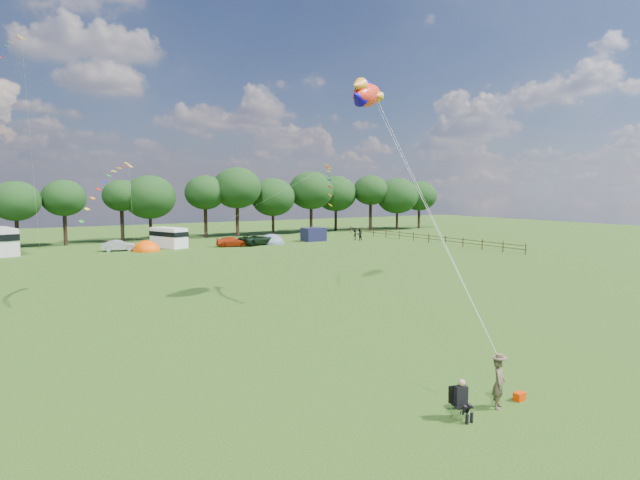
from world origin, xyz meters
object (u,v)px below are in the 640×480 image
campervan_c (169,237)px  fish_kite (365,94)px  car_d (257,239)px  car_c (233,242)px  walker_b (355,235)px  kite_flyer (499,383)px  camp_chair (460,395)px  tent_orange (147,251)px  walker_a (359,234)px  tent_greyblue (271,244)px  car_b (119,246)px  campervan_b (0,241)px

campervan_c → fish_kite: (3.05, -35.72, 11.86)m
car_d → fish_kite: size_ratio=1.24×
car_c → walker_b: walker_b is taller
kite_flyer → camp_chair: (-1.67, 0.06, -0.06)m
tent_orange → walker_a: (28.24, -2.13, 0.82)m
walker_b → kite_flyer: bearing=20.6°
kite_flyer → fish_kite: bearing=32.9°
tent_orange → tent_greyblue: tent_greyblue is taller
tent_greyblue → walker_b: (12.14, -1.45, 0.73)m
car_b → campervan_c: 5.96m
car_c → campervan_c: size_ratio=0.74×
campervan_b → walker_a: campervan_b is taller
car_c → walker_b: (17.74, -0.82, 0.16)m
car_c → camp_chair: size_ratio=3.11×
car_b → car_d: size_ratio=0.68×
car_c → walker_a: 18.07m
tent_orange → walker_a: size_ratio=2.00×
car_c → tent_orange: 10.27m
tent_orange → tent_greyblue: size_ratio=0.92×
camp_chair → walker_b: walker_b is taller
car_c → walker_a: walker_a is taller
car_c → car_b: bearing=94.9°
kite_flyer → walker_a: (29.27, 48.60, 0.03)m
kite_flyer → tent_orange: bearing=54.5°
tent_orange → fish_kite: size_ratio=0.80×
car_b → fish_kite: bearing=-154.7°
campervan_b → campervan_c: campervan_b is taller
car_c → tent_greyblue: size_ratio=1.07×
campervan_b → kite_flyer: 56.78m
car_d → walker_b: bearing=-110.9°
car_b → tent_greyblue: size_ratio=0.97×
fish_kite → kite_flyer: bearing=-145.3°
car_b → kite_flyer: kite_flyer is taller
campervan_b → campervan_c: 17.63m
tent_orange → camp_chair: bearing=-93.1°
car_d → walker_b: walker_b is taller
campervan_c → tent_orange: size_ratio=1.58×
car_b → fish_kite: size_ratio=0.84×
tent_greyblue → fish_kite: (-9.56, -33.35, 13.13)m
campervan_c → kite_flyer: bearing=154.3°
tent_orange → campervan_c: bearing=36.7°
car_b → fish_kite: 38.19m
campervan_c → tent_greyblue: bearing=-121.7°
car_d → tent_orange: bearing=71.0°
car_d → campervan_c: size_ratio=0.98×
campervan_b → walker_a: 43.02m
walker_a → campervan_c: bearing=-23.5°
car_c → fish_kite: 35.27m
campervan_c → camp_chair: campervan_c is taller
car_d → tent_greyblue: 2.39m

